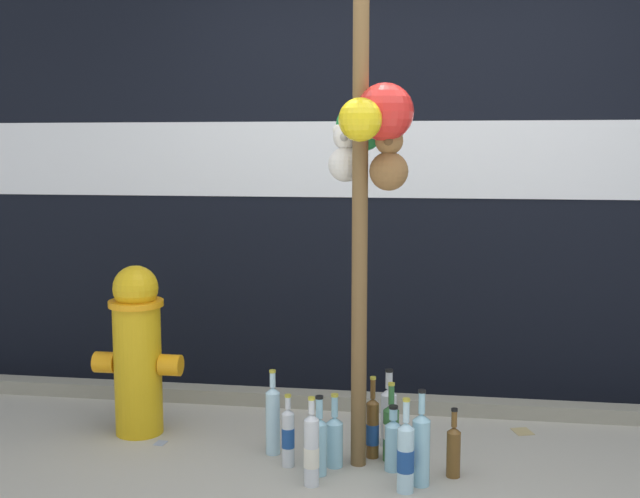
% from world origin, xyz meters
% --- Properties ---
extents(building_wall, '(10.00, 0.21, 3.41)m').
position_xyz_m(building_wall, '(-0.00, 1.69, 1.70)').
color(building_wall, black).
rests_on(building_wall, ground_plane).
extents(curb_strip, '(8.00, 0.12, 0.08)m').
position_xyz_m(curb_strip, '(0.00, 1.27, 0.04)').
color(curb_strip, gray).
rests_on(curb_strip, ground_plane).
extents(memorial_post, '(0.49, 0.57, 2.85)m').
position_xyz_m(memorial_post, '(-0.14, 0.53, 1.70)').
color(memorial_post, brown).
rests_on(memorial_post, ground_plane).
extents(fire_hydrant, '(0.45, 0.27, 0.86)m').
position_xyz_m(fire_hydrant, '(-1.32, 0.74, 0.44)').
color(fire_hydrant, gold).
rests_on(fire_hydrant, ground_plane).
extents(bottle_0, '(0.08, 0.08, 0.37)m').
position_xyz_m(bottle_0, '(-0.03, 0.57, 0.14)').
color(bottle_0, '#337038').
rests_on(bottle_0, ground_plane).
extents(bottle_1, '(0.08, 0.08, 0.42)m').
position_xyz_m(bottle_1, '(0.12, 0.32, 0.17)').
color(bottle_1, '#93CCE0').
rests_on(bottle_1, ground_plane).
extents(bottle_2, '(0.07, 0.07, 0.39)m').
position_xyz_m(bottle_2, '(-0.35, 0.25, 0.16)').
color(bottle_2, silver).
rests_on(bottle_2, ground_plane).
extents(bottle_3, '(0.07, 0.07, 0.41)m').
position_xyz_m(bottle_3, '(-0.58, 0.57, 0.17)').
color(bottle_3, '#B2DBEA').
rests_on(bottle_3, ground_plane).
extents(bottle_4, '(0.07, 0.07, 0.36)m').
position_xyz_m(bottle_4, '(-0.33, 0.36, 0.15)').
color(bottle_4, '#93CCE0').
rests_on(bottle_4, ground_plane).
extents(bottle_5, '(0.06, 0.06, 0.39)m').
position_xyz_m(bottle_5, '(-0.11, 0.59, 0.14)').
color(bottle_5, brown).
rests_on(bottle_5, ground_plane).
extents(bottle_6, '(0.07, 0.07, 0.30)m').
position_xyz_m(bottle_6, '(-0.01, 0.46, 0.13)').
color(bottle_6, '#93CCE0').
rests_on(bottle_6, ground_plane).
extents(bottle_7, '(0.08, 0.08, 0.38)m').
position_xyz_m(bottle_7, '(-0.05, 0.75, 0.16)').
color(bottle_7, silver).
rests_on(bottle_7, ground_plane).
extents(bottle_8, '(0.08, 0.08, 0.34)m').
position_xyz_m(bottle_8, '(-0.28, 0.46, 0.13)').
color(bottle_8, '#93CCE0').
rests_on(bottle_8, ground_plane).
extents(bottle_9, '(0.06, 0.06, 0.34)m').
position_xyz_m(bottle_9, '(-0.49, 0.43, 0.14)').
color(bottle_9, silver).
rests_on(bottle_9, ground_plane).
extents(bottle_10, '(0.07, 0.07, 0.41)m').
position_xyz_m(bottle_10, '(0.06, 0.24, 0.16)').
color(bottle_10, '#B2DBEA').
rests_on(bottle_10, ground_plane).
extents(bottle_11, '(0.06, 0.06, 0.31)m').
position_xyz_m(bottle_11, '(0.26, 0.43, 0.12)').
color(bottle_11, brown).
rests_on(bottle_11, ground_plane).
extents(litter_1, '(0.12, 0.13, 0.01)m').
position_xyz_m(litter_1, '(0.62, 1.04, 0.00)').
color(litter_1, tan).
rests_on(litter_1, ground_plane).
extents(litter_2, '(0.06, 0.07, 0.01)m').
position_xyz_m(litter_2, '(-1.16, 0.61, 0.00)').
color(litter_2, '#8C99B2').
rests_on(litter_2, ground_plane).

